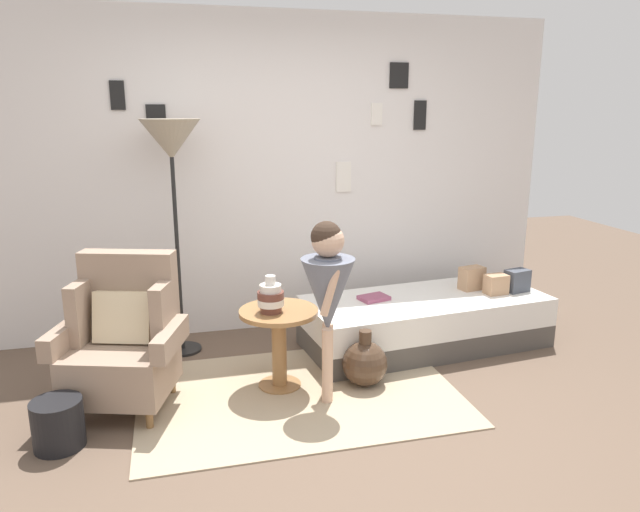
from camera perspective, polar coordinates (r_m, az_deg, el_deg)
ground_plane at (r=3.54m, az=1.50°, el=-17.40°), size 12.00×12.00×0.00m
gallery_wall at (r=4.95m, az=-4.56°, el=7.72°), size 4.80×0.12×2.60m
rug at (r=4.02m, az=-2.06°, el=-13.17°), size 2.08×1.42×0.01m
armchair at (r=3.93m, az=-18.45°, el=-7.68°), size 0.87×0.75×0.97m
daybed at (r=4.80m, az=10.10°, el=-6.21°), size 1.97×0.99×0.40m
pillow_head at (r=5.04m, az=18.51°, el=-2.27°), size 0.21×0.16×0.18m
pillow_mid at (r=4.93m, az=16.65°, el=-2.64°), size 0.18×0.14×0.16m
pillow_back at (r=4.99m, az=14.46°, el=-2.09°), size 0.22×0.16×0.19m
side_table at (r=3.98m, az=-3.99°, el=-7.42°), size 0.53×0.53×0.55m
vase_striped at (r=3.85m, az=-4.79°, el=-4.01°), size 0.17×0.17×0.25m
floor_lamp at (r=4.45m, az=-14.18°, el=10.06°), size 0.44×0.44×1.77m
person_child at (r=3.68m, az=0.75°, el=-3.06°), size 0.34×0.34×1.18m
book_on_daybed at (r=4.62m, az=5.22°, el=-4.05°), size 0.25×0.21×0.03m
demijohn_near at (r=4.10m, az=4.35°, el=-10.28°), size 0.31×0.31×0.40m
magazine_basket at (r=3.72m, az=-23.99°, el=-14.59°), size 0.28×0.28×0.28m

